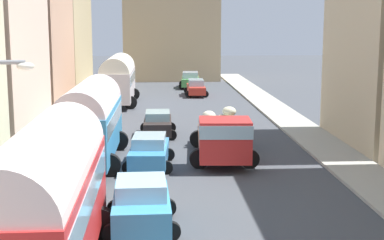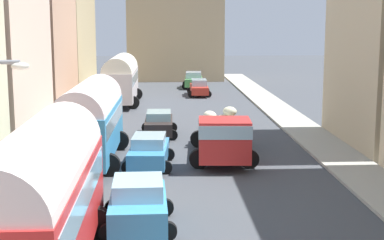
% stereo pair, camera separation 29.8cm
% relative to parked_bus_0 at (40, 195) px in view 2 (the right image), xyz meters
% --- Properties ---
extents(ground_plane, '(154.00, 154.00, 0.00)m').
position_rel_parked_bus_0_xyz_m(ground_plane, '(4.52, 22.68, -2.26)').
color(ground_plane, '#41444A').
extents(sidewalk_left, '(2.50, 70.00, 0.14)m').
position_rel_parked_bus_0_xyz_m(sidewalk_left, '(-2.73, 22.68, -2.19)').
color(sidewalk_left, '#B0AD99').
rests_on(sidewalk_left, ground).
extents(sidewalk_right, '(2.50, 70.00, 0.14)m').
position_rel_parked_bus_0_xyz_m(sidewalk_right, '(11.77, 22.68, -2.19)').
color(sidewalk_right, '#A2A092').
rests_on(sidewalk_right, ground).
extents(building_left_3, '(4.61, 10.26, 9.84)m').
position_rel_parked_bus_0_xyz_m(building_left_3, '(-6.08, 29.06, 2.68)').
color(building_left_3, tan).
rests_on(building_left_3, ground).
extents(building_left_4, '(5.42, 13.16, 8.92)m').
position_rel_parked_bus_0_xyz_m(building_left_4, '(-6.69, 40.97, 2.20)').
color(building_left_4, tan).
rests_on(building_left_4, ground).
extents(distant_church, '(10.80, 7.26, 19.89)m').
position_rel_parked_bus_0_xyz_m(distant_church, '(4.52, 52.80, 4.50)').
color(distant_church, tan).
rests_on(distant_church, ground).
extents(parked_bus_0, '(3.26, 8.86, 4.07)m').
position_rel_parked_bus_0_xyz_m(parked_bus_0, '(0.00, 0.00, 0.00)').
color(parked_bus_0, red).
rests_on(parked_bus_0, ground).
extents(parked_bus_1, '(3.27, 8.35, 3.86)m').
position_rel_parked_bus_0_xyz_m(parked_bus_1, '(-0.29, 12.67, -0.13)').
color(parked_bus_1, teal).
rests_on(parked_bus_1, ground).
extents(parked_bus_2, '(3.27, 8.50, 3.96)m').
position_rel_parked_bus_0_xyz_m(parked_bus_2, '(-0.29, 32.27, -0.07)').
color(parked_bus_2, silver).
rests_on(parked_bus_2, ground).
extents(cargo_truck_0, '(3.45, 7.58, 2.31)m').
position_rel_parked_bus_0_xyz_m(cargo_truck_0, '(5.98, 12.55, -1.04)').
color(cargo_truck_0, red).
rests_on(cargo_truck_0, ground).
extents(car_0, '(2.12, 4.40, 1.48)m').
position_rel_parked_bus_0_xyz_m(car_0, '(6.36, 37.50, -1.52)').
color(car_0, '#B62D21').
rests_on(car_0, ground).
extents(car_1, '(2.48, 4.43, 1.63)m').
position_rel_parked_bus_0_xyz_m(car_1, '(6.19, 43.67, -1.45)').
color(car_1, '#499048').
rests_on(car_1, ground).
extents(car_2, '(2.46, 3.75, 1.64)m').
position_rel_parked_bus_0_xyz_m(car_2, '(2.34, 3.59, -1.44)').
color(car_2, '#3C95C5').
rests_on(car_2, ground).
extents(car_3, '(2.39, 4.14, 1.49)m').
position_rel_parked_bus_0_xyz_m(car_3, '(2.49, 11.60, -1.51)').
color(car_3, '#3985BF').
rests_on(car_3, ground).
extents(car_4, '(2.20, 3.92, 1.47)m').
position_rel_parked_bus_0_xyz_m(car_4, '(2.88, 18.84, -1.51)').
color(car_4, '#2C2320').
rests_on(car_4, ground).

